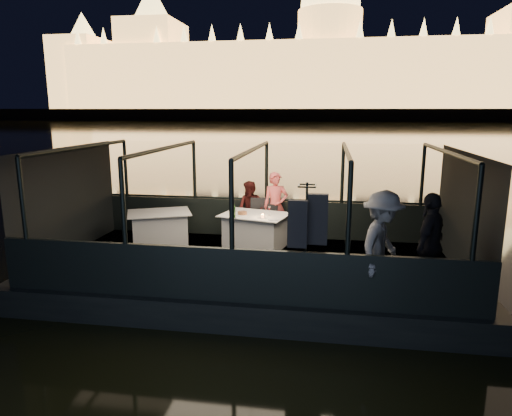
% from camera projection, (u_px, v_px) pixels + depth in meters
% --- Properties ---
extents(river_water, '(500.00, 500.00, 0.00)m').
position_uv_depth(river_water, '(322.00, 129.00, 86.69)').
color(river_water, black).
rests_on(river_water, ground).
extents(boat_hull, '(8.60, 4.40, 1.00)m').
position_uv_depth(boat_hull, '(253.00, 285.00, 9.47)').
color(boat_hull, black).
rests_on(boat_hull, river_water).
extents(boat_deck, '(8.00, 4.00, 0.04)m').
position_uv_depth(boat_deck, '(253.00, 263.00, 9.37)').
color(boat_deck, black).
rests_on(boat_deck, boat_hull).
extents(gunwale_port, '(8.00, 0.08, 0.90)m').
position_uv_depth(gunwale_port, '(266.00, 218.00, 11.20)').
color(gunwale_port, black).
rests_on(gunwale_port, boat_deck).
extents(gunwale_starboard, '(8.00, 0.08, 0.90)m').
position_uv_depth(gunwale_starboard, '(232.00, 275.00, 7.34)').
color(gunwale_starboard, black).
rests_on(gunwale_starboard, boat_deck).
extents(cabin_glass_port, '(8.00, 0.02, 1.40)m').
position_uv_depth(cabin_glass_port, '(267.00, 172.00, 10.96)').
color(cabin_glass_port, '#99B2B2').
rests_on(cabin_glass_port, gunwale_port).
extents(cabin_glass_starboard, '(8.00, 0.02, 1.40)m').
position_uv_depth(cabin_glass_starboard, '(232.00, 205.00, 7.10)').
color(cabin_glass_starboard, '#99B2B2').
rests_on(cabin_glass_starboard, gunwale_starboard).
extents(cabin_roof_glass, '(8.00, 4.00, 0.02)m').
position_uv_depth(cabin_roof_glass, '(253.00, 150.00, 8.88)').
color(cabin_roof_glass, '#99B2B2').
rests_on(cabin_roof_glass, boat_deck).
extents(end_wall_fore, '(0.02, 4.00, 2.30)m').
position_uv_depth(end_wall_fore, '(69.00, 201.00, 9.74)').
color(end_wall_fore, black).
rests_on(end_wall_fore, boat_deck).
extents(end_wall_aft, '(0.02, 4.00, 2.30)m').
position_uv_depth(end_wall_aft, '(464.00, 214.00, 8.50)').
color(end_wall_aft, black).
rests_on(end_wall_aft, boat_deck).
extents(canopy_ribs, '(8.00, 4.00, 2.30)m').
position_uv_depth(canopy_ribs, '(253.00, 207.00, 9.12)').
color(canopy_ribs, black).
rests_on(canopy_ribs, boat_deck).
extents(embankment, '(400.00, 140.00, 6.00)m').
position_uv_depth(embankment, '(327.00, 116.00, 211.96)').
color(embankment, '#423D33').
rests_on(embankment, ground).
extents(parliament_building, '(220.00, 32.00, 60.00)m').
position_uv_depth(parliament_building, '(329.00, 41.00, 172.29)').
color(parliament_building, '#F2D18C').
rests_on(parliament_building, embankment).
extents(dining_table_central, '(1.67, 1.38, 0.77)m').
position_uv_depth(dining_table_central, '(255.00, 231.00, 10.30)').
color(dining_table_central, white).
rests_on(dining_table_central, boat_deck).
extents(dining_table_aft, '(1.70, 1.51, 0.75)m').
position_uv_depth(dining_table_aft, '(160.00, 227.00, 10.61)').
color(dining_table_aft, silver).
rests_on(dining_table_aft, boat_deck).
extents(chair_port_left, '(0.52, 0.52, 1.00)m').
position_uv_depth(chair_port_left, '(259.00, 223.00, 10.72)').
color(chair_port_left, black).
rests_on(chair_port_left, boat_deck).
extents(chair_port_right, '(0.43, 0.43, 0.87)m').
position_uv_depth(chair_port_right, '(268.00, 224.00, 10.69)').
color(chair_port_right, black).
rests_on(chair_port_right, boat_deck).
extents(coat_stand, '(0.61, 0.52, 1.96)m').
position_uv_depth(coat_stand, '(306.00, 247.00, 7.30)').
color(coat_stand, black).
rests_on(coat_stand, boat_deck).
extents(person_woman_coral, '(0.66, 0.52, 1.63)m').
position_uv_depth(person_woman_coral, '(276.00, 209.00, 10.86)').
color(person_woman_coral, '#E95855').
rests_on(person_woman_coral, boat_deck).
extents(person_man_maroon, '(0.82, 0.74, 1.40)m').
position_uv_depth(person_man_maroon, '(251.00, 208.00, 10.96)').
color(person_man_maroon, '#391110').
rests_on(person_man_maroon, boat_deck).
extents(passenger_stripe, '(1.09, 1.35, 1.83)m').
position_uv_depth(passenger_stripe, '(381.00, 250.00, 7.33)').
color(passenger_stripe, white).
rests_on(passenger_stripe, boat_deck).
extents(passenger_dark, '(0.89, 1.11, 1.75)m').
position_uv_depth(passenger_dark, '(430.00, 245.00, 7.59)').
color(passenger_dark, black).
rests_on(passenger_dark, boat_deck).
extents(wine_bottle, '(0.07, 0.07, 0.31)m').
position_uv_depth(wine_bottle, '(234.00, 211.00, 9.85)').
color(wine_bottle, '#143714').
rests_on(wine_bottle, dining_table_central).
extents(bread_basket, '(0.22, 0.22, 0.08)m').
position_uv_depth(bread_basket, '(242.00, 213.00, 10.15)').
color(bread_basket, brown).
rests_on(bread_basket, dining_table_central).
extents(amber_candle, '(0.07, 0.07, 0.08)m').
position_uv_depth(amber_candle, '(263.00, 216.00, 9.89)').
color(amber_candle, orange).
rests_on(amber_candle, dining_table_central).
extents(plate_near, '(0.28, 0.28, 0.02)m').
position_uv_depth(plate_near, '(274.00, 219.00, 9.74)').
color(plate_near, white).
rests_on(plate_near, dining_table_central).
extents(plate_far, '(0.35, 0.35, 0.02)m').
position_uv_depth(plate_far, '(241.00, 215.00, 10.12)').
color(plate_far, silver).
rests_on(plate_far, dining_table_central).
extents(wine_glass_white, '(0.07, 0.07, 0.18)m').
position_uv_depth(wine_glass_white, '(235.00, 214.00, 9.85)').
color(wine_glass_white, silver).
rests_on(wine_glass_white, dining_table_central).
extents(wine_glass_red, '(0.08, 0.08, 0.20)m').
position_uv_depth(wine_glass_red, '(269.00, 211.00, 10.09)').
color(wine_glass_red, white).
rests_on(wine_glass_red, dining_table_central).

